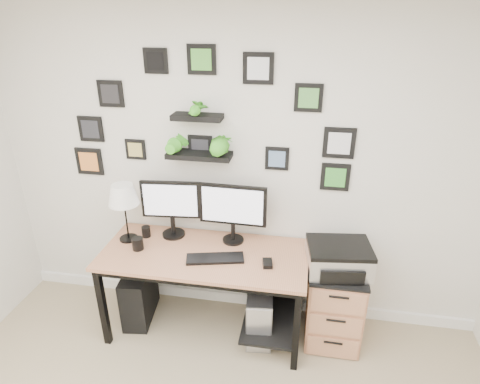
% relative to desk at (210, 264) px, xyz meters
% --- Properties ---
extents(room, '(4.00, 4.00, 4.00)m').
position_rel_desk_xyz_m(room, '(0.18, 0.32, -0.58)').
color(room, tan).
rests_on(room, ground).
extents(desk, '(1.60, 0.70, 0.75)m').
position_rel_desk_xyz_m(desk, '(0.00, 0.00, 0.00)').
color(desk, tan).
rests_on(desk, ground).
extents(monitor_left, '(0.48, 0.20, 0.49)m').
position_rel_desk_xyz_m(monitor_left, '(-0.35, 0.17, 0.41)').
color(monitor_left, black).
rests_on(monitor_left, desk).
extents(monitor_right, '(0.54, 0.18, 0.50)m').
position_rel_desk_xyz_m(monitor_right, '(0.16, 0.17, 0.42)').
color(monitor_right, black).
rests_on(monitor_right, desk).
extents(keyboard, '(0.45, 0.23, 0.02)m').
position_rel_desk_xyz_m(keyboard, '(0.07, -0.11, 0.13)').
color(keyboard, black).
rests_on(keyboard, desk).
extents(mouse, '(0.09, 0.12, 0.03)m').
position_rel_desk_xyz_m(mouse, '(0.47, -0.11, 0.14)').
color(mouse, black).
rests_on(mouse, desk).
extents(table_lamp, '(0.24, 0.24, 0.49)m').
position_rel_desk_xyz_m(table_lamp, '(-0.70, 0.06, 0.52)').
color(table_lamp, black).
rests_on(table_lamp, desk).
extents(mug, '(0.09, 0.09, 0.10)m').
position_rel_desk_xyz_m(mug, '(-0.56, -0.07, 0.17)').
color(mug, black).
rests_on(mug, desk).
extents(pen_cup, '(0.07, 0.07, 0.09)m').
position_rel_desk_xyz_m(pen_cup, '(-0.57, 0.12, 0.17)').
color(pen_cup, black).
rests_on(pen_cup, desk).
extents(pc_tower_black, '(0.26, 0.49, 0.47)m').
position_rel_desk_xyz_m(pc_tower_black, '(-0.64, 0.01, -0.39)').
color(pc_tower_black, black).
rests_on(pc_tower_black, ground).
extents(pc_tower_grey, '(0.24, 0.47, 0.45)m').
position_rel_desk_xyz_m(pc_tower_grey, '(0.41, -0.02, -0.40)').
color(pc_tower_grey, gray).
rests_on(pc_tower_grey, ground).
extents(file_cabinet, '(0.43, 0.53, 0.67)m').
position_rel_desk_xyz_m(file_cabinet, '(1.00, 0.06, -0.29)').
color(file_cabinet, tan).
rests_on(file_cabinet, ground).
extents(printer, '(0.51, 0.43, 0.21)m').
position_rel_desk_xyz_m(printer, '(0.99, 0.03, 0.15)').
color(printer, silver).
rests_on(printer, file_cabinet).
extents(wall_decor, '(2.25, 0.18, 1.06)m').
position_rel_desk_xyz_m(wall_decor, '(-0.09, 0.27, 1.03)').
color(wall_decor, black).
rests_on(wall_decor, ground).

